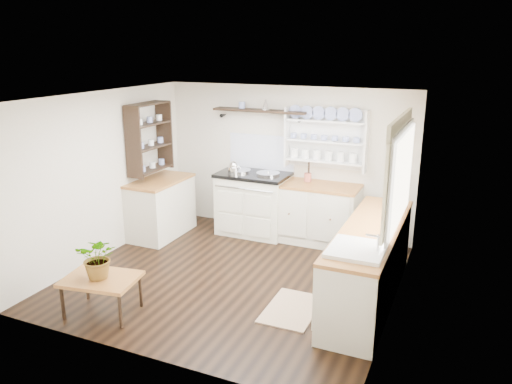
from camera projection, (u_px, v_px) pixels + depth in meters
floor at (234, 276)px, 6.47m from camera, size 4.00×3.80×0.01m
wall_back at (286, 160)px, 7.81m from camera, size 4.00×0.02×2.30m
wall_right at (399, 212)px, 5.37m from camera, size 0.02×3.80×2.30m
wall_left at (103, 175)px, 6.91m from camera, size 0.02×3.80×2.30m
ceiling at (231, 97)px, 5.82m from camera, size 4.00×3.80×0.01m
window at (399, 172)px, 5.41m from camera, size 0.08×1.55×1.22m
aga_cooker at (254, 203)px, 7.86m from camera, size 1.10×0.76×1.01m
back_cabinets at (316, 213)px, 7.51m from camera, size 1.27×0.63×0.90m
right_cabinets at (369, 263)px, 5.77m from camera, size 0.62×2.43×0.90m
belfast_sink at (356, 260)px, 5.01m from camera, size 0.55×0.60×0.45m
left_cabinets at (161, 207)px, 7.78m from camera, size 0.62×1.13×0.90m
plate_rack at (327, 138)px, 7.41m from camera, size 1.20×0.22×0.90m
high_shelf at (260, 111)px, 7.64m from camera, size 1.50×0.29×0.16m
left_shelving at (149, 137)px, 7.53m from camera, size 0.28×0.80×1.05m
kettle at (234, 169)px, 7.71m from camera, size 0.19×0.19×0.23m
utensil_crock at (308, 177)px, 7.50m from camera, size 0.11×0.11×0.13m
center_table at (101, 281)px, 5.49m from camera, size 0.87×0.69×0.43m
potted_plant at (99, 257)px, 5.41m from camera, size 0.55×0.51×0.48m
floor_rug at (292, 309)px, 5.65m from camera, size 0.56×0.86×0.02m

